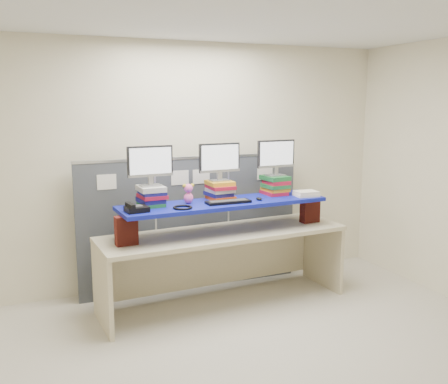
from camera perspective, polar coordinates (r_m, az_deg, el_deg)
name	(u,v)px	position (r m, az deg, el deg)	size (l,w,h in m)	color
room	(263,194)	(3.96, 4.53, -0.27)	(5.00, 4.00, 2.80)	#EFE5C4
cubicle_partition	(192,223)	(5.71, -3.62, -3.51)	(2.60, 0.06, 1.53)	#3D4148
desk	(224,246)	(5.26, 0.00, -6.21)	(2.65, 0.93, 0.79)	beige
brick_pier_left	(126,231)	(4.78, -11.11, -4.35)	(0.20, 0.11, 0.28)	maroon
brick_pier_right	(310,210)	(5.66, 9.79, -2.04)	(0.20, 0.11, 0.28)	maroon
blue_board	(224,203)	(5.15, 0.00, -1.31)	(2.18, 0.55, 0.04)	navy
book_stack_left	(151,196)	(4.97, -8.30, -0.41)	(0.27, 0.32, 0.20)	#1A642B
book_stack_center	(220,190)	(5.23, -0.47, 0.21)	(0.27, 0.32, 0.20)	#DF4A15
book_stack_right	(275,185)	(5.56, 5.86, 0.81)	(0.27, 0.32, 0.21)	#A7132B
monitor_left	(150,163)	(4.91, -8.43, 3.26)	(0.46, 0.14, 0.40)	#949398
monitor_center	(219,160)	(5.18, -0.52, 3.72)	(0.46, 0.14, 0.40)	#949398
monitor_right	(276,156)	(5.51, 5.96, 4.16)	(0.46, 0.14, 0.40)	#949398
keyboard	(228,202)	(5.06, 0.49, -1.13)	(0.46, 0.16, 0.03)	black
mouse	(259,199)	(5.22, 4.01, -0.77)	(0.05, 0.10, 0.03)	black
desk_phone	(136,208)	(4.73, -10.03, -1.86)	(0.22, 0.20, 0.09)	black
headset	(183,207)	(4.82, -4.75, -1.77)	(0.19, 0.19, 0.02)	black
plush_toy	(188,193)	(5.04, -4.09, -0.16)	(0.12, 0.09, 0.20)	pink
binder_stack	(306,194)	(5.50, 9.37, -0.18)	(0.25, 0.21, 0.06)	white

